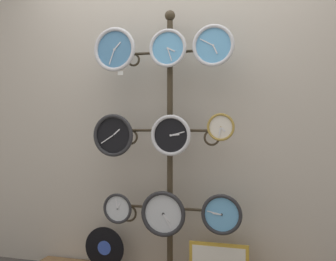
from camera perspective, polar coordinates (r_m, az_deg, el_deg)
The scene contains 13 objects.
shop_wall at distance 3.02m, azimuth 1.12°, elevation 5.38°, with size 4.40×0.04×2.80m.
display_stand at distance 2.90m, azimuth 0.28°, elevation -9.33°, with size 0.78×0.43×1.99m.
clock_top_left at distance 2.95m, azimuth -7.74°, elevation 11.57°, with size 0.32×0.04×0.32m.
clock_top_center at distance 2.83m, azimuth -0.02°, elevation 11.85°, with size 0.27×0.04×0.27m.
clock_top_right at distance 2.73m, azimuth 6.61°, elevation 12.14°, with size 0.29×0.04×0.29m.
clock_middle_left at distance 2.90m, azimuth -7.93°, elevation -0.70°, with size 0.31×0.04×0.31m.
clock_middle_center at distance 2.76m, azimuth 0.42°, elevation -0.70°, with size 0.29×0.04×0.29m.
clock_middle_right at distance 2.69m, azimuth 7.68°, elevation 0.49°, with size 0.19×0.04×0.19m.
clock_bottom_left at distance 2.97m, azimuth -7.30°, elevation -11.16°, with size 0.23×0.04×0.23m.
clock_bottom_center at distance 2.85m, azimuth -0.69°, elevation -11.99°, with size 0.33×0.04×0.33m.
clock_bottom_right at distance 2.74m, azimuth 7.80°, elevation -11.98°, with size 0.28×0.04×0.28m.
vinyl_record at distance 3.17m, azimuth -9.21°, elevation -16.46°, with size 0.32×0.01×0.32m.
price_tag_upper at distance 2.90m, azimuth -6.93°, elevation 8.28°, with size 0.04×0.00×0.03m.
Camera 1 is at (0.79, -2.34, 1.16)m, focal length 42.00 mm.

